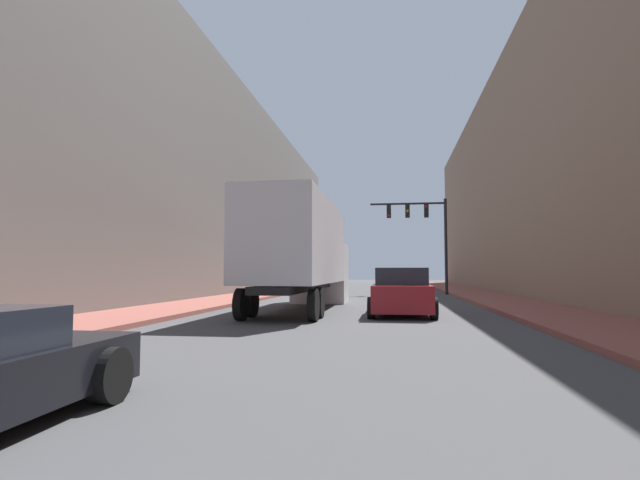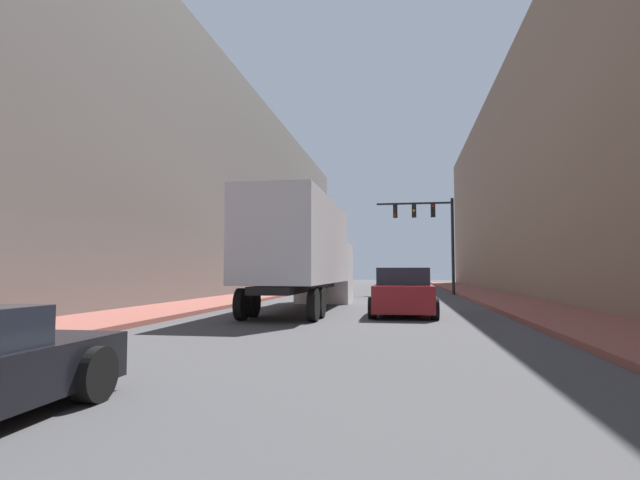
# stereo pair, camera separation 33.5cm
# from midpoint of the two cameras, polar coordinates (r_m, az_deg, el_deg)

# --- Properties ---
(sidewalk_right) EXTENTS (3.28, 80.00, 0.15)m
(sidewalk_right) POSITION_cam_midpoint_polar(r_m,az_deg,el_deg) (28.31, 18.96, -6.37)
(sidewalk_right) COLOR brown
(sidewalk_right) RESTS_ON ground
(sidewalk_left) EXTENTS (3.28, 80.00, 0.15)m
(sidewalk_left) POSITION_cam_midpoint_polar(r_m,az_deg,el_deg) (29.15, -9.04, -6.44)
(sidewalk_left) COLOR brown
(sidewalk_left) RESTS_ON ground
(building_right) EXTENTS (6.00, 80.00, 15.46)m
(building_right) POSITION_cam_midpoint_polar(r_m,az_deg,el_deg) (30.13, 27.46, 8.66)
(building_right) COLOR #846B56
(building_right) RESTS_ON ground
(building_left) EXTENTS (6.00, 80.00, 14.58)m
(building_left) POSITION_cam_midpoint_polar(r_m,az_deg,el_deg) (31.35, -17.09, 7.12)
(building_left) COLOR #66605B
(building_left) RESTS_ON ground
(semi_truck) EXTENTS (2.57, 11.62, 4.13)m
(semi_truck) POSITION_cam_midpoint_polar(r_m,az_deg,el_deg) (19.84, -2.43, -1.34)
(semi_truck) COLOR silver
(semi_truck) RESTS_ON ground
(suv_car) EXTENTS (2.20, 4.79, 1.64)m
(suv_car) POSITION_cam_midpoint_polar(r_m,az_deg,el_deg) (17.87, 8.74, -5.93)
(suv_car) COLOR maroon
(suv_car) RESTS_ON ground
(traffic_signal_gantry) EXTENTS (5.15, 0.35, 6.46)m
(traffic_signal_gantry) POSITION_cam_midpoint_polar(r_m,az_deg,el_deg) (34.49, 11.71, 1.50)
(traffic_signal_gantry) COLOR black
(traffic_signal_gantry) RESTS_ON ground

